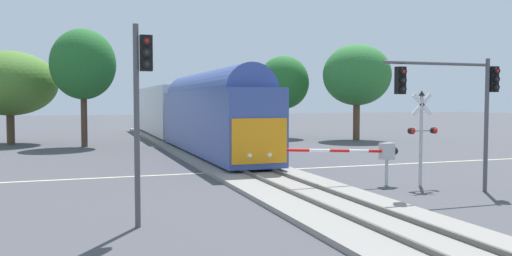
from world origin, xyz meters
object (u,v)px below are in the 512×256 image
(crossing_gate_near, at_px, (377,153))
(oak_far_right, at_px, (283,83))
(crossing_signal_mast, at_px, (422,128))
(pine_left_background, at_px, (10,83))
(traffic_signal_near_left, at_px, (141,92))
(traffic_signal_near_right, at_px, (459,91))
(oak_behind_train, at_px, (83,65))
(commuter_train, at_px, (183,110))
(maple_right_background, at_px, (357,75))

(crossing_gate_near, bearing_deg, oak_far_right, 75.94)
(crossing_signal_mast, bearing_deg, pine_left_background, 123.53)
(crossing_signal_mast, relative_size, oak_far_right, 0.51)
(traffic_signal_near_left, bearing_deg, crossing_signal_mast, 15.41)
(traffic_signal_near_right, distance_m, oak_behind_train, 29.29)
(commuter_train, distance_m, pine_left_background, 14.35)
(crossing_signal_mast, height_order, pine_left_background, pine_left_background)
(traffic_signal_near_right, xyz_separation_m, oak_far_right, (4.93, 29.98, 1.38))
(oak_far_right, bearing_deg, commuter_train, -157.83)
(maple_right_background, bearing_deg, pine_left_background, 169.95)
(oak_behind_train, bearing_deg, pine_left_background, 142.58)
(crossing_signal_mast, xyz_separation_m, pine_left_background, (-18.83, 28.42, 2.55))
(crossing_signal_mast, height_order, traffic_signal_near_right, traffic_signal_near_right)
(traffic_signal_near_right, xyz_separation_m, pine_left_background, (-19.06, 30.32, 1.05))
(maple_right_background, height_order, oak_far_right, maple_right_background)
(oak_behind_train, bearing_deg, traffic_signal_near_right, -62.76)
(commuter_train, height_order, crossing_signal_mast, commuter_train)
(commuter_train, height_order, traffic_signal_near_right, commuter_train)
(crossing_gate_near, bearing_deg, traffic_signal_near_left, -158.66)
(commuter_train, xyz_separation_m, maple_right_background, (15.81, -0.52, 3.11))
(oak_behind_train, distance_m, pine_left_background, 7.31)
(commuter_train, height_order, crossing_gate_near, commuter_train)
(oak_behind_train, xyz_separation_m, maple_right_background, (23.50, -0.81, -0.47))
(commuter_train, height_order, oak_behind_train, oak_behind_train)
(traffic_signal_near_left, xyz_separation_m, oak_behind_train, (-1.33, 27.32, 2.55))
(crossing_gate_near, xyz_separation_m, traffic_signal_near_right, (1.93, -2.58, 2.54))
(crossing_signal_mast, distance_m, traffic_signal_near_left, 12.32)
(traffic_signal_near_left, xyz_separation_m, oak_far_right, (16.97, 31.35, 1.51))
(commuter_train, relative_size, traffic_signal_near_left, 7.18)
(commuter_train, bearing_deg, oak_far_right, 22.17)
(commuter_train, distance_m, oak_behind_train, 8.49)
(commuter_train, bearing_deg, crossing_signal_mast, -77.11)
(oak_far_right, bearing_deg, maple_right_background, -42.94)
(crossing_gate_near, height_order, traffic_signal_near_left, traffic_signal_near_left)
(commuter_train, xyz_separation_m, traffic_signal_near_left, (-6.37, -27.03, 1.02))
(oak_behind_train, bearing_deg, commuter_train, -2.16)
(oak_far_right, bearing_deg, pine_left_background, 179.20)
(oak_behind_train, distance_m, oak_far_right, 18.76)
(traffic_signal_near_right, height_order, oak_behind_train, oak_behind_train)
(oak_behind_train, relative_size, pine_left_background, 1.19)
(traffic_signal_near_right, distance_m, traffic_signal_near_left, 12.11)
(commuter_train, height_order, maple_right_background, maple_right_background)
(maple_right_background, xyz_separation_m, oak_far_right, (-5.20, 4.84, -0.57))
(oak_behind_train, xyz_separation_m, pine_left_background, (-5.70, 4.36, -1.38))
(commuter_train, relative_size, crossing_signal_mast, 10.24)
(crossing_signal_mast, bearing_deg, traffic_signal_near_right, -83.15)
(traffic_signal_near_right, relative_size, oak_behind_train, 0.57)
(traffic_signal_near_left, bearing_deg, traffic_signal_near_right, 6.47)
(traffic_signal_near_left, distance_m, oak_behind_train, 27.47)
(traffic_signal_near_right, xyz_separation_m, maple_right_background, (10.14, 25.14, 1.96))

